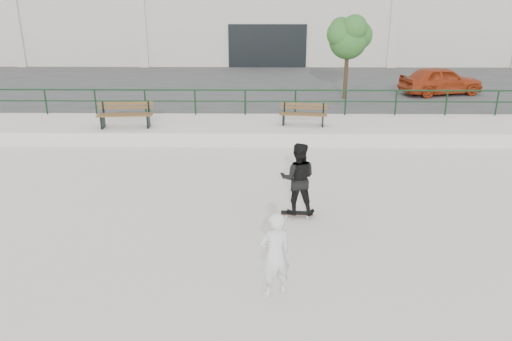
{
  "coord_description": "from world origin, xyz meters",
  "views": [
    {
      "loc": [
        -0.32,
        -8.81,
        5.23
      ],
      "look_at": [
        -0.46,
        2.0,
        1.31
      ],
      "focal_mm": 35.0,
      "sensor_mm": 36.0,
      "label": 1
    }
  ],
  "objects_px": {
    "skateboard": "(297,213)",
    "standing_skater": "(298,179)",
    "bench_right": "(303,114)",
    "red_car": "(441,80)",
    "bench_left": "(126,115)",
    "seated_skater": "(275,255)",
    "tree": "(349,36)"
  },
  "relations": [
    {
      "from": "bench_left",
      "to": "tree",
      "type": "height_order",
      "value": "tree"
    },
    {
      "from": "tree",
      "to": "skateboard",
      "type": "distance_m",
      "value": 12.53
    },
    {
      "from": "standing_skater",
      "to": "seated_skater",
      "type": "xyz_separation_m",
      "value": [
        -0.63,
        -3.34,
        -0.18
      ]
    },
    {
      "from": "red_car",
      "to": "standing_skater",
      "type": "distance_m",
      "value": 14.89
    },
    {
      "from": "bench_right",
      "to": "seated_skater",
      "type": "relative_size",
      "value": 1.1
    },
    {
      "from": "bench_right",
      "to": "standing_skater",
      "type": "relative_size",
      "value": 1.0
    },
    {
      "from": "skateboard",
      "to": "tree",
      "type": "bearing_deg",
      "value": 78.81
    },
    {
      "from": "bench_left",
      "to": "bench_right",
      "type": "xyz_separation_m",
      "value": [
        6.51,
        0.39,
        -0.05
      ]
    },
    {
      "from": "red_car",
      "to": "standing_skater",
      "type": "bearing_deg",
      "value": 134.94
    },
    {
      "from": "tree",
      "to": "seated_skater",
      "type": "bearing_deg",
      "value": -103.44
    },
    {
      "from": "skateboard",
      "to": "standing_skater",
      "type": "distance_m",
      "value": 0.91
    },
    {
      "from": "bench_left",
      "to": "red_car",
      "type": "distance_m",
      "value": 14.88
    },
    {
      "from": "red_car",
      "to": "standing_skater",
      "type": "height_order",
      "value": "standing_skater"
    },
    {
      "from": "red_car",
      "to": "seated_skater",
      "type": "xyz_separation_m",
      "value": [
        -8.29,
        -16.11,
        -0.36
      ]
    },
    {
      "from": "bench_right",
      "to": "red_car",
      "type": "xyz_separation_m",
      "value": [
        7.0,
        5.85,
        0.27
      ]
    },
    {
      "from": "bench_left",
      "to": "skateboard",
      "type": "xyz_separation_m",
      "value": [
        5.84,
        -6.53,
        -0.88
      ]
    },
    {
      "from": "bench_left",
      "to": "red_car",
      "type": "height_order",
      "value": "red_car"
    },
    {
      "from": "tree",
      "to": "skateboard",
      "type": "relative_size",
      "value": 4.75
    },
    {
      "from": "tree",
      "to": "bench_left",
      "type": "bearing_deg",
      "value": -149.47
    },
    {
      "from": "bench_right",
      "to": "standing_skater",
      "type": "xyz_separation_m",
      "value": [
        -0.67,
        -6.92,
        0.09
      ]
    },
    {
      "from": "bench_left",
      "to": "tree",
      "type": "xyz_separation_m",
      "value": [
        8.81,
        5.2,
        2.36
      ]
    },
    {
      "from": "bench_right",
      "to": "seated_skater",
      "type": "xyz_separation_m",
      "value": [
        -1.29,
        -10.26,
        -0.09
      ]
    },
    {
      "from": "bench_left",
      "to": "tree",
      "type": "relative_size",
      "value": 0.54
    },
    {
      "from": "skateboard",
      "to": "standing_skater",
      "type": "bearing_deg",
      "value": 93.04
    },
    {
      "from": "bench_left",
      "to": "standing_skater",
      "type": "height_order",
      "value": "standing_skater"
    },
    {
      "from": "skateboard",
      "to": "bench_right",
      "type": "bearing_deg",
      "value": 87.54
    },
    {
      "from": "red_car",
      "to": "seated_skater",
      "type": "distance_m",
      "value": 18.12
    },
    {
      "from": "seated_skater",
      "to": "tree",
      "type": "bearing_deg",
      "value": -124.74
    },
    {
      "from": "tree",
      "to": "seated_skater",
      "type": "relative_size",
      "value": 2.32
    },
    {
      "from": "seated_skater",
      "to": "skateboard",
      "type": "bearing_deg",
      "value": -121.91
    },
    {
      "from": "bench_left",
      "to": "standing_skater",
      "type": "distance_m",
      "value": 8.76
    },
    {
      "from": "bench_left",
      "to": "skateboard",
      "type": "height_order",
      "value": "bench_left"
    }
  ]
}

